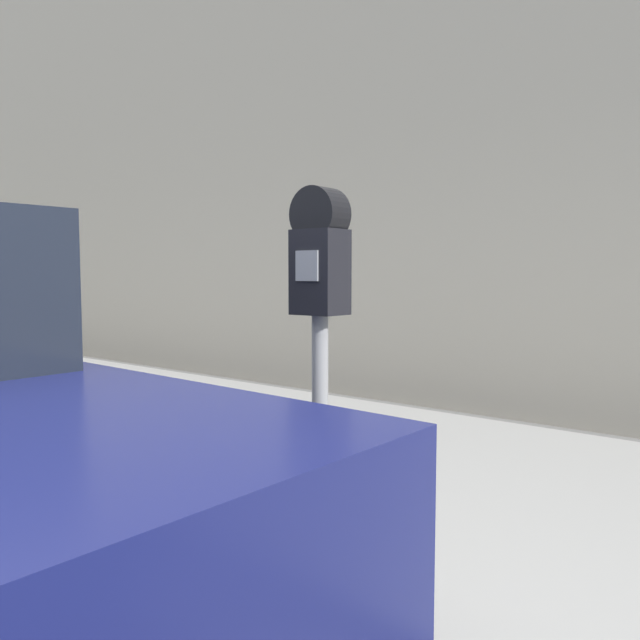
{
  "coord_description": "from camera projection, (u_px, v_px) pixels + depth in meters",
  "views": [
    {
      "loc": [
        1.19,
        -0.78,
        1.22
      ],
      "look_at": [
        -0.24,
        1.04,
        1.04
      ],
      "focal_mm": 35.0,
      "sensor_mm": 36.0,
      "label": 1
    }
  ],
  "objects": [
    {
      "name": "building_facade",
      "position": [
        620.0,
        22.0,
        4.63
      ],
      "size": [
        24.0,
        0.3,
        6.16
      ],
      "color": "beige",
      "rests_on": "ground_plane"
    },
    {
      "name": "fire_hydrant",
      "position": [
        23.0,
        374.0,
        4.25
      ],
      "size": [
        0.22,
        0.22,
        0.8
      ],
      "color": "#999EA3",
      "rests_on": "sidewalk"
    },
    {
      "name": "parking_meter",
      "position": [
        320.0,
        292.0,
        2.32
      ],
      "size": [
        0.2,
        0.15,
        1.41
      ],
      "color": "gray",
      "rests_on": "sidewalk"
    },
    {
      "name": "sidewalk",
      "position": [
        497.0,
        501.0,
        3.16
      ],
      "size": [
        24.0,
        2.8,
        0.13
      ],
      "color": "#9E9B96",
      "rests_on": "ground_plane"
    }
  ]
}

